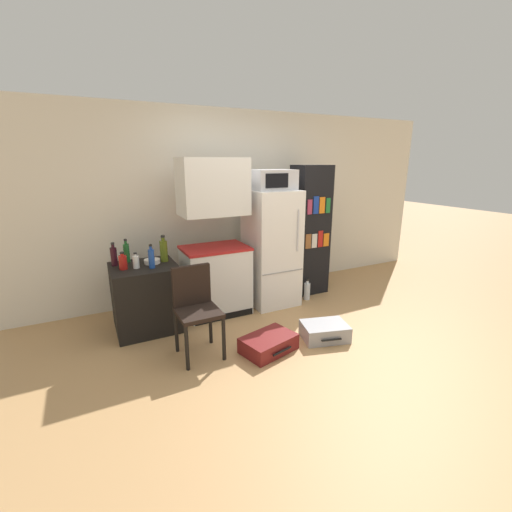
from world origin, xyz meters
TOP-DOWN VIEW (x-y plane):
  - ground_plane at (0.00, 0.00)m, footprint 24.00×24.00m
  - wall_back at (0.20, 2.00)m, footprint 6.40×0.10m
  - side_table at (-1.45, 1.27)m, footprint 0.71×0.66m
  - kitchen_hutch at (-0.58, 1.33)m, footprint 0.80×0.56m
  - refrigerator at (0.20, 1.29)m, footprint 0.61×0.64m
  - microwave at (0.20, 1.29)m, footprint 0.53×0.41m
  - bookshelf at (0.89, 1.41)m, footprint 0.49×0.39m
  - bottle_wine_dark at (-1.73, 1.42)m, footprint 0.07×0.07m
  - bottle_blue_soda at (-1.37, 1.14)m, footprint 0.06×0.06m
  - bottle_green_tall at (-1.59, 1.50)m, footprint 0.07×0.07m
  - bottle_ketchup_red at (-1.66, 1.23)m, footprint 0.08×0.08m
  - bottle_milk_white at (-1.53, 1.21)m, footprint 0.07×0.07m
  - bottle_olive_oil at (-1.20, 1.34)m, footprint 0.09×0.09m
  - bowl at (-1.34, 1.32)m, footprint 0.18×0.18m
  - chair at (-1.10, 0.50)m, footprint 0.41×0.41m
  - suitcase_large_flat at (-0.45, 0.19)m, footprint 0.61×0.48m
  - suitcase_small_flat at (0.22, 0.13)m, footprint 0.55×0.46m
  - water_bottle_front at (0.69, 1.13)m, footprint 0.09×0.09m

SIDE VIEW (x-z plane):
  - ground_plane at x=0.00m, z-range 0.00..0.00m
  - suitcase_large_flat at x=-0.45m, z-range 0.00..0.16m
  - suitcase_small_flat at x=0.22m, z-range 0.00..0.17m
  - water_bottle_front at x=0.69m, z-range -0.02..0.28m
  - side_table at x=-1.45m, z-range 0.00..0.75m
  - chair at x=-1.10m, z-range 0.09..0.98m
  - refrigerator at x=0.20m, z-range 0.00..1.52m
  - bowl at x=-1.34m, z-range 0.75..0.80m
  - bottle_milk_white at x=-1.53m, z-range 0.74..0.91m
  - bottle_ketchup_red at x=-1.66m, z-range 0.74..0.93m
  - bottle_wine_dark at x=-1.73m, z-range 0.73..0.99m
  - bottle_blue_soda at x=-1.37m, z-range 0.73..1.00m
  - bottle_green_tall at x=-1.59m, z-range 0.73..1.00m
  - bottle_olive_oil at x=-1.20m, z-range 0.73..1.04m
  - kitchen_hutch at x=-0.58m, z-range -0.07..1.84m
  - bookshelf at x=0.89m, z-range 0.00..1.82m
  - wall_back at x=0.20m, z-range 0.00..2.55m
  - microwave at x=0.20m, z-range 1.52..1.77m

